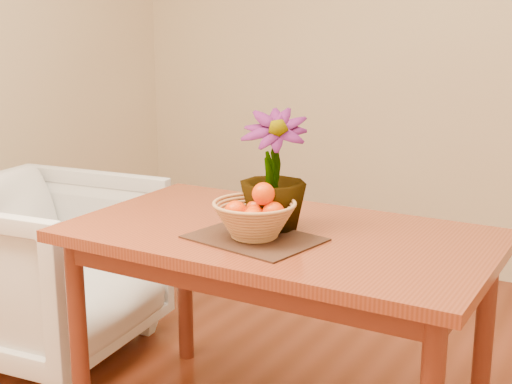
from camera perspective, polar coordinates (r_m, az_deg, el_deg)
The scene contains 7 objects.
wall_back at distance 4.09m, azimuth 15.12°, elevation 12.11°, with size 4.00×0.02×2.70m, color beige.
table at distance 2.39m, azimuth 1.87°, elevation -5.10°, with size 1.40×0.80×0.75m.
placemat at distance 2.27m, azimuth -0.12°, elevation -3.72°, with size 0.39×0.29×0.01m, color #381F14.
wicker_basket at distance 2.25m, azimuth -0.12°, elevation -2.35°, with size 0.27×0.27×0.11m.
orange_pile at distance 2.24m, azimuth 0.02°, elevation -1.40°, with size 0.18×0.18×0.13m.
potted_plant at distance 2.33m, azimuth 1.38°, elevation 1.72°, with size 0.22×0.22×0.40m, color #1A4915.
armchair at distance 3.22m, azimuth -16.54°, elevation -5.21°, with size 0.82×0.76×0.84m, color #8C6E61.
Camera 1 is at (1.05, -1.70, 1.43)m, focal length 50.00 mm.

